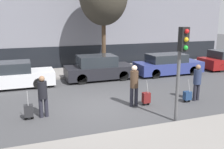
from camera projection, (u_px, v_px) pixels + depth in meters
ground_plane at (104, 107)px, 10.50m from camera, size 80.00×80.00×0.00m
sidewalk_near at (144, 149)px, 7.04m from camera, size 28.00×2.50×0.12m
sidewalk_far at (72, 72)px, 16.92m from camera, size 28.00×3.00×0.12m
parked_car_0 at (9, 76)px, 13.31m from camera, size 4.57×1.76×1.39m
parked_car_1 at (99, 68)px, 15.08m from camera, size 4.08×1.76×1.48m
parked_car_2 at (168, 65)px, 16.47m from camera, size 4.45×1.72×1.37m
pedestrian_left at (43, 94)px, 9.29m from camera, size 0.35×0.34×1.60m
trolley_left at (29, 111)px, 9.16m from camera, size 0.34×0.29×1.11m
pedestrian_center at (134, 83)px, 10.41m from camera, size 0.35×0.34×1.77m
trolley_center at (146, 98)px, 10.67m from camera, size 0.34×0.29×1.10m
pedestrian_right at (197, 80)px, 11.18m from camera, size 0.35×0.34×1.66m
trolley_right at (187, 96)px, 11.06m from camera, size 0.34×0.29×1.04m
traffic_light at (181, 56)px, 8.45m from camera, size 0.28×0.47×3.39m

